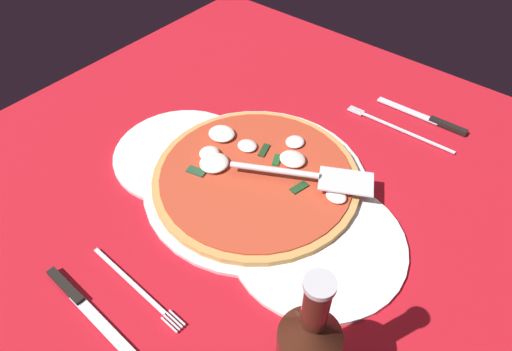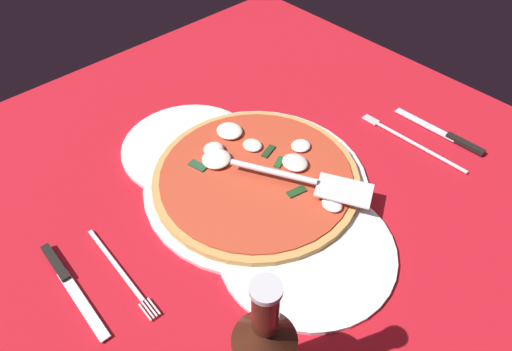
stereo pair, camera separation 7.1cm
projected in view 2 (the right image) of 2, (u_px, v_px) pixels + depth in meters
The scene contains 9 objects.
ground_plane at pixel (257, 175), 77.85cm from camera, with size 97.58×97.58×0.80cm, color #B41420.
checker_pattern at pixel (257, 173), 77.52cm from camera, with size 97.58×97.58×0.10cm.
pizza_pan at pixel (256, 182), 75.40cm from camera, with size 36.48×36.48×0.96cm, color silver.
dinner_plate_left at pixel (189, 147), 81.30cm from camera, with size 23.44×23.44×1.00cm, color white.
dinner_plate_right at pixel (306, 249), 66.00cm from camera, with size 25.60×25.60×1.00cm, color white.
pizza at pixel (256, 175), 74.70cm from camera, with size 33.55×33.55×2.71cm.
pizza_server at pixel (307, 180), 70.74cm from camera, with size 21.18×13.32×1.00cm.
place_setting_near at pixel (94, 278), 62.85cm from camera, with size 20.46×14.48×1.40cm.
place_setting_far at pixel (429, 140), 82.82cm from camera, with size 21.09×13.95×1.40cm.
Camera 2 is at (39.71, -37.25, 55.23)cm, focal length 32.29 mm.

